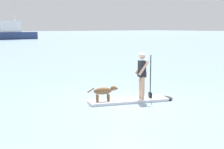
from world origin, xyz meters
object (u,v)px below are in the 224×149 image
paddleboard (134,100)px  moored_boat_port (12,32)px  person_paddler (142,72)px  dog (104,91)px

paddleboard → moored_boat_port: (17.50, 61.67, 1.53)m
person_paddler → moored_boat_port: size_ratio=0.14×
person_paddler → moored_boat_port: moored_boat_port is taller
person_paddler → moored_boat_port: 64.13m
dog → moored_boat_port: size_ratio=0.09×
dog → person_paddler: bearing=-20.4°
dog → paddleboard: bearing=-20.4°
moored_boat_port → paddleboard: bearing=-105.8°
paddleboard → dog: bearing=159.6°
paddleboard → moored_boat_port: 64.12m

